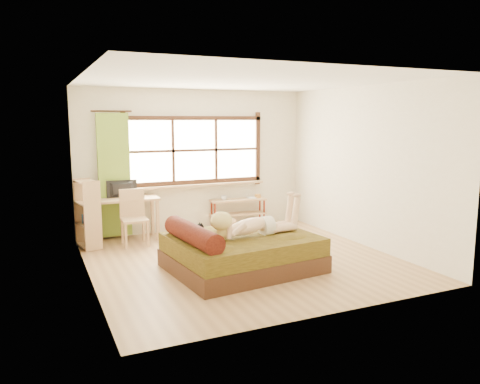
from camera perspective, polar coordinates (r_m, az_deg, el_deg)
name	(u,v)px	position (r m, az deg, el deg)	size (l,w,h in m)	color
floor	(243,260)	(7.28, 0.36, -8.24)	(4.50, 4.50, 0.00)	#9E754C
ceiling	(243,80)	(6.98, 0.38, 13.46)	(4.50, 4.50, 0.00)	white
wall_back	(195,161)	(9.08, -5.54, 3.84)	(4.50, 4.50, 0.00)	silver
wall_front	(331,194)	(5.06, 11.02, -0.30)	(4.50, 4.50, 0.00)	silver
wall_left	(86,181)	(6.41, -18.26, 1.33)	(4.50, 4.50, 0.00)	silver
wall_right	(364,166)	(8.19, 14.87, 3.03)	(4.50, 4.50, 0.00)	silver
window	(195,152)	(9.04, -5.50, 4.83)	(2.80, 0.16, 1.46)	#FFEDBF
curtain	(114,175)	(8.62, -15.08, 1.96)	(0.55, 0.10, 2.20)	olive
bed	(239,251)	(6.74, -0.08, -7.25)	(2.14, 1.79, 0.75)	black
woman	(253,215)	(6.66, 1.64, -2.81)	(1.39, 0.40, 0.60)	beige
kitten	(192,231)	(6.51, -5.88, -4.73)	(0.30, 0.12, 0.24)	black
desk	(123,204)	(8.53, -14.04, -1.39)	(1.23, 0.59, 0.76)	tan
monitor	(122,189)	(8.54, -14.17, 0.35)	(0.53, 0.07, 0.31)	black
chair	(134,214)	(8.22, -12.85, -2.64)	(0.44, 0.44, 0.96)	tan
pipe_shelf	(239,206)	(9.35, -0.17, -1.77)	(1.15, 0.37, 0.64)	tan
cup	(224,198)	(9.20, -1.95, -0.71)	(0.12, 0.12, 0.09)	gray
book	(247,198)	(9.40, 0.88, -0.72)	(0.17, 0.23, 0.02)	gray
bookshelf	(88,214)	(8.19, -18.07, -2.54)	(0.39, 0.55, 1.15)	tan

